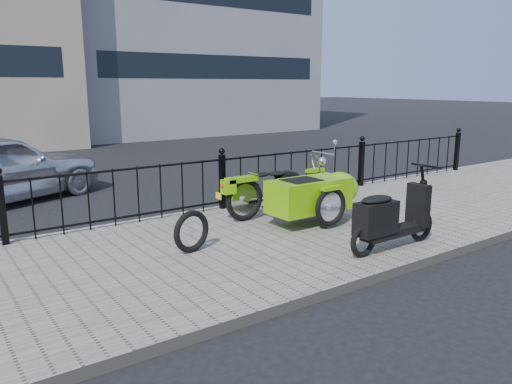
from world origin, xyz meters
TOP-DOWN VIEW (x-y plane):
  - ground at (0.00, 0.00)m, footprint 120.00×120.00m
  - sidewalk at (0.00, -0.50)m, footprint 30.00×3.80m
  - curb at (0.00, 1.44)m, footprint 30.00×0.10m
  - iron_fence at (0.00, 1.30)m, footprint 14.11×0.11m
  - motorcycle_sidecar at (0.74, -0.21)m, footprint 2.28×1.48m
  - scooter at (0.60, -1.90)m, footprint 1.61×0.47m
  - spare_tire at (-1.56, -0.48)m, footprint 0.57×0.19m

SIDE VIEW (x-z plane):
  - ground at x=0.00m, z-range 0.00..0.00m
  - sidewalk at x=0.00m, z-range 0.00..0.12m
  - curb at x=0.00m, z-range 0.00..0.12m
  - spare_tire at x=-1.56m, z-range 0.12..0.68m
  - scooter at x=0.60m, z-range 0.00..1.09m
  - iron_fence at x=0.00m, z-range 0.05..1.12m
  - motorcycle_sidecar at x=0.74m, z-range 0.10..1.09m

